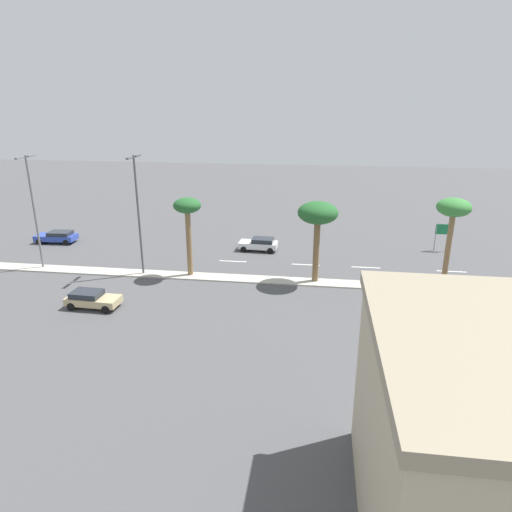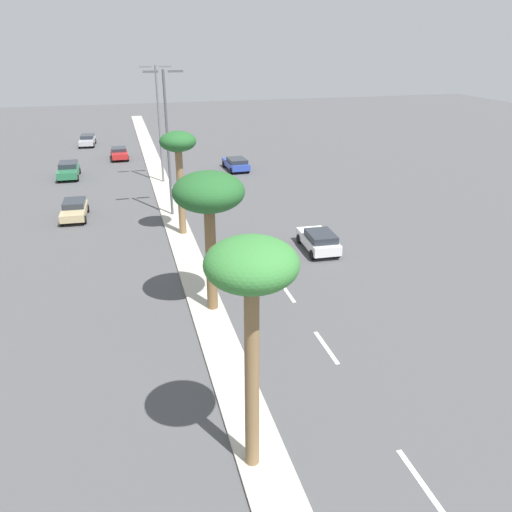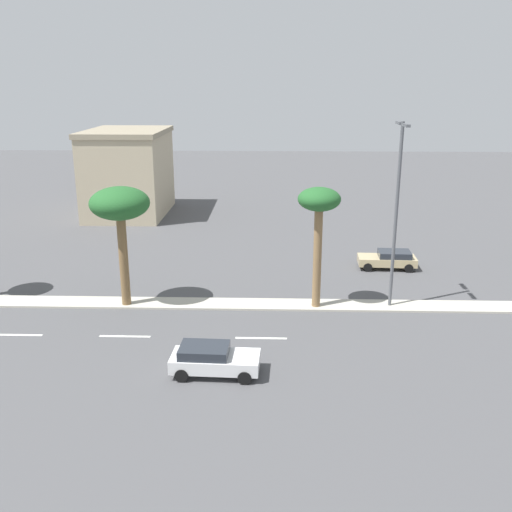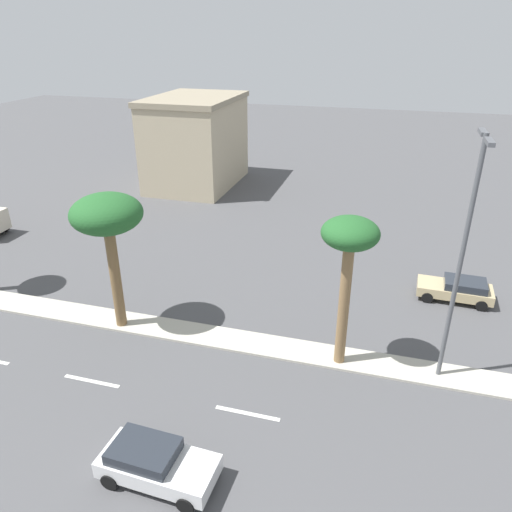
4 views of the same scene
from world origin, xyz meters
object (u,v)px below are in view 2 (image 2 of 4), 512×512
Objects in this scene: sedan_blue_near at (236,163)px; sedan_white_mid at (319,240)px; palm_tree_center at (252,278)px; sedan_tan_inboard at (74,209)px; sedan_silver_right at (87,140)px; street_lamp_far at (159,116)px; sedan_green_far at (68,170)px; street_lamp_inboard at (167,134)px; sedan_red_rear at (119,153)px; palm_tree_mid at (178,149)px; palm_tree_front at (209,196)px.

sedan_white_mid is at bearing -89.28° from sedan_blue_near.
sedan_tan_inboard is at bearing 104.12° from palm_tree_center.
palm_tree_center is 59.95m from sedan_silver_right.
sedan_silver_right is 24.27m from sedan_blue_near.
street_lamp_far is at bearing 112.31° from sedan_white_mid.
palm_tree_center is 20.44m from sedan_white_mid.
sedan_white_mid is (17.55, -24.93, -0.04)m from sedan_green_far.
street_lamp_inboard reaches higher than sedan_blue_near.
sedan_green_far is (-8.85, 14.92, -5.70)m from street_lamp_inboard.
palm_tree_center is 50.19m from sedan_red_rear.
palm_tree_mid is at bearing -114.06° from sedan_blue_near.
sedan_silver_right is at bearing 89.96° from sedan_tan_inboard.
palm_tree_front is at bearing -89.80° from palm_tree_mid.
sedan_silver_right is 0.95× the size of sedan_blue_near.
street_lamp_inboard is at bearing -59.32° from sedan_green_far.
sedan_blue_near is (8.13, 18.22, -5.49)m from palm_tree_mid.
sedan_blue_near is at bearing 77.89° from palm_tree_center.
street_lamp_far reaches higher than palm_tree_front.
palm_tree_front is 31.46m from sedan_blue_near.
sedan_silver_right is 45.01m from sedan_white_mid.
palm_tree_mid is 1.66× the size of sedan_silver_right.
sedan_silver_right is (-7.84, 21.50, -5.67)m from street_lamp_far.
sedan_tan_inboard is (-7.86, -9.12, -5.67)m from street_lamp_far.
street_lamp_inboard is at bearing -121.57° from sedan_blue_near.
sedan_white_mid is at bearing -69.19° from sedan_red_rear.
sedan_blue_near is 1.10× the size of sedan_white_mid.
street_lamp_far reaches higher than sedan_tan_inboard.
street_lamp_inboard reaches higher than sedan_silver_right.
sedan_green_far is 13.63m from sedan_tan_inboard.
palm_tree_center reaches higher than sedan_green_far.
palm_tree_front reaches higher than sedan_tan_inboard.
sedan_silver_right is 1.04× the size of sedan_white_mid.
street_lamp_inboard reaches higher than sedan_green_far.
sedan_white_mid is at bearing 62.20° from palm_tree_center.
sedan_white_mid is at bearing -54.85° from sedan_green_far.
palm_tree_center reaches higher than sedan_white_mid.
street_lamp_inboard reaches higher than sedan_tan_inboard.
street_lamp_inboard is 14.45m from sedan_white_mid.
palm_tree_front is at bearing 86.44° from palm_tree_center.
sedan_silver_right is 17.10m from sedan_green_far.
sedan_white_mid is (16.27, -11.36, 0.04)m from sedan_tan_inboard.
street_lamp_far is at bearing 90.02° from palm_tree_front.
sedan_tan_inboard is at bearing 169.89° from street_lamp_inboard.
sedan_white_mid is (9.08, 17.21, -6.24)m from palm_tree_center.
sedan_green_far is at bearing 115.09° from palm_tree_mid.
sedan_tan_inboard is at bearing -130.78° from street_lamp_far.
sedan_blue_near is at bearing 90.72° from sedan_white_mid.
palm_tree_mid is at bearing 88.38° from palm_tree_center.
palm_tree_mid is at bearing 90.20° from palm_tree_front.
palm_tree_center is at bearing -102.11° from sedan_blue_near.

